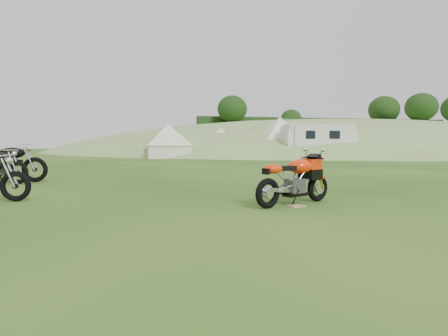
{
  "coord_description": "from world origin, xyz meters",
  "views": [
    {
      "loc": [
        -1.46,
        -6.38,
        1.13
      ],
      "look_at": [
        0.13,
        0.4,
        0.64
      ],
      "focal_mm": 30.0,
      "sensor_mm": 36.0,
      "label": 1
    }
  ],
  "objects": [
    {
      "name": "tent_mid",
      "position": [
        5.25,
        23.2,
        1.19
      ],
      "size": [
        3.65,
        3.65,
        2.39
      ],
      "primitive_type": null,
      "rotation": [
        0.0,
        0.0,
        -0.43
      ],
      "color": "white",
      "rests_on": "ground"
    },
    {
      "name": "hedgerow",
      "position": [
        24.0,
        40.0,
        0.0
      ],
      "size": [
        36.0,
        1.2,
        8.6
      ],
      "primitive_type": null,
      "color": "black",
      "rests_on": "ground"
    },
    {
      "name": "caravan",
      "position": [
        10.71,
        17.26,
        1.16
      ],
      "size": [
        5.1,
        2.53,
        2.33
      ],
      "primitive_type": null,
      "rotation": [
        0.0,
        0.0,
        -0.06
      ],
      "color": "silver",
      "rests_on": "ground"
    },
    {
      "name": "tent_left",
      "position": [
        0.72,
        19.98,
        1.23
      ],
      "size": [
        2.88,
        2.88,
        2.47
      ],
      "primitive_type": null,
      "rotation": [
        0.0,
        0.0,
        0.01
      ],
      "color": "silver",
      "rests_on": "ground"
    },
    {
      "name": "plywood_board",
      "position": [
        1.23,
        -0.4,
        0.01
      ],
      "size": [
        0.33,
        0.3,
        0.02
      ],
      "primitive_type": "cube",
      "rotation": [
        0.0,
        0.0,
        0.32
      ],
      "color": "#A77D58",
      "rests_on": "ground"
    },
    {
      "name": "vintage_moto_d",
      "position": [
        -4.99,
        5.01,
        0.57
      ],
      "size": [
        2.21,
        0.75,
        1.14
      ],
      "primitive_type": null,
      "rotation": [
        0.0,
        0.0,
        -0.12
      ],
      "color": "black",
      "rests_on": "ground"
    },
    {
      "name": "sport_motorcycle",
      "position": [
        1.28,
        -0.2,
        0.51
      ],
      "size": [
        1.73,
        1.06,
        1.02
      ],
      "primitive_type": null,
      "rotation": [
        0.0,
        0.0,
        0.4
      ],
      "color": "red",
      "rests_on": "ground"
    },
    {
      "name": "tent_right",
      "position": [
        9.06,
        20.1,
        1.42
      ],
      "size": [
        3.31,
        3.31,
        2.84
      ],
      "primitive_type": null,
      "rotation": [
        0.0,
        0.0,
        -0.01
      ],
      "color": "silver",
      "rests_on": "ground"
    },
    {
      "name": "ground",
      "position": [
        0.0,
        0.0,
        0.0
      ],
      "size": [
        120.0,
        120.0,
        0.0
      ],
      "primitive_type": "plane",
      "color": "#1A450E",
      "rests_on": "ground"
    },
    {
      "name": "hillside",
      "position": [
        24.0,
        40.0,
        0.0
      ],
      "size": [
        80.0,
        64.0,
        8.0
      ],
      "primitive_type": "ellipsoid",
      "color": "#78954C",
      "rests_on": "ground"
    }
  ]
}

